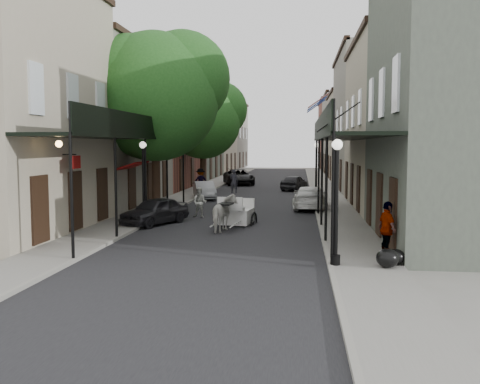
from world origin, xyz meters
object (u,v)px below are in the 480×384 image
(tree_far, at_px, (208,118))
(lamppost_right_near, at_px, (336,200))
(pedestrian_sidewalk_right, at_px, (387,229))
(car_left_mid, at_px, (204,190))
(carriage, at_px, (239,202))
(car_left_near, at_px, (155,211))
(car_left_far, at_px, (239,177))
(horse, at_px, (225,214))
(pedestrian_walking, at_px, (200,202))
(lamppost_left, at_px, (143,180))
(car_right_far, at_px, (294,183))
(tree_near, at_px, (163,92))
(car_right_near, at_px, (310,198))
(pedestrian_sidewalk_left, at_px, (200,181))
(lamppost_right_far, at_px, (316,169))

(tree_far, height_order, lamppost_right_near, tree_far)
(pedestrian_sidewalk_right, bearing_deg, car_left_mid, 10.04)
(carriage, relative_size, car_left_mid, 0.71)
(car_left_near, bearing_deg, car_left_far, 112.47)
(horse, height_order, pedestrian_sidewalk_right, pedestrian_sidewalk_right)
(tree_far, bearing_deg, horse, -78.17)
(pedestrian_walking, bearing_deg, car_left_mid, 105.28)
(lamppost_right_near, height_order, lamppost_left, same)
(horse, bearing_deg, car_right_far, -90.00)
(tree_near, relative_size, car_right_far, 2.60)
(car_left_mid, bearing_deg, car_left_far, 70.19)
(tree_far, bearing_deg, lamppost_right_near, -72.32)
(tree_near, xyz_separation_m, car_right_near, (7.80, 2.74, -5.83))
(tree_far, relative_size, car_left_mid, 2.36)
(pedestrian_sidewalk_left, xyz_separation_m, car_left_mid, (0.81, -2.85, -0.44))
(horse, relative_size, pedestrian_sidewalk_left, 1.00)
(lamppost_left, xyz_separation_m, pedestrian_sidewalk_left, (-0.10, 14.66, -1.01))
(tree_far, xyz_separation_m, pedestrian_sidewalk_right, (10.05, -24.81, -4.83))
(car_right_near, height_order, car_right_far, car_right_near)
(lamppost_left, bearing_deg, pedestrian_sidewalk_left, 90.39)
(lamppost_right_near, xyz_separation_m, pedestrian_sidewalk_left, (-8.30, 22.66, -1.01))
(lamppost_right_near, xyz_separation_m, horse, (-4.20, 6.40, -1.27))
(lamppost_right_far, bearing_deg, car_left_mid, -178.50)
(lamppost_left, relative_size, horse, 2.02)
(pedestrian_sidewalk_right, bearing_deg, tree_far, 5.57)
(pedestrian_sidewalk_left, xyz_separation_m, car_left_near, (0.60, -14.59, -0.41))
(car_right_far, bearing_deg, tree_far, 28.62)
(lamppost_right_far, distance_m, car_left_far, 14.97)
(horse, distance_m, car_left_near, 3.87)
(car_left_far, bearing_deg, pedestrian_walking, -103.38)
(car_left_near, bearing_deg, car_right_far, 97.18)
(lamppost_left, height_order, car_right_far, lamppost_left)
(car_left_mid, xyz_separation_m, car_right_far, (5.99, 7.85, 0.03))
(lamppost_right_far, xyz_separation_m, pedestrian_walking, (-6.10, -9.26, -1.29))
(tree_far, distance_m, pedestrian_sidewalk_left, 5.95)
(carriage, height_order, car_right_far, carriage)
(tree_near, relative_size, lamppost_right_near, 2.60)
(pedestrian_walking, xyz_separation_m, pedestrian_sidewalk_left, (-2.20, 11.92, 0.28))
(lamppost_right_near, bearing_deg, car_left_far, 101.37)
(car_left_mid, bearing_deg, pedestrian_sidewalk_right, -79.93)
(pedestrian_walking, distance_m, car_left_near, 3.12)
(pedestrian_sidewalk_left, bearing_deg, lamppost_right_near, 83.68)
(tree_near, bearing_deg, car_right_near, 19.34)
(car_left_near, bearing_deg, horse, -0.69)
(carriage, xyz_separation_m, pedestrian_sidewalk_right, (5.60, -7.43, -0.00))
(car_left_mid, bearing_deg, lamppost_right_near, -85.71)
(tree_far, distance_m, car_right_far, 8.73)
(lamppost_right_far, relative_size, horse, 2.02)
(pedestrian_sidewalk_right, height_order, car_right_far, pedestrian_sidewalk_right)
(pedestrian_sidewalk_left, bearing_deg, pedestrian_sidewalk_right, 88.73)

